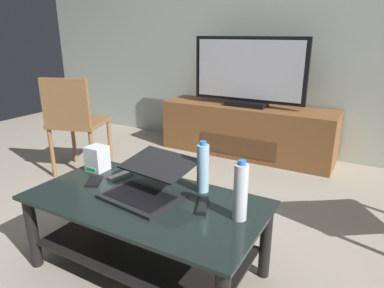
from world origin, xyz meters
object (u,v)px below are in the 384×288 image
laptop (148,183)px  router_box (97,158)px  soundbar_remote (120,175)px  side_chair (75,119)px  water_bottle_far (241,192)px  water_bottle_near (203,168)px  tv_remote (203,206)px  coffee_table (146,222)px  media_cabinet (246,130)px  television (248,73)px  cell_phone (94,181)px

laptop → router_box: (-0.47, 0.12, 0.01)m
laptop → soundbar_remote: laptop is taller
side_chair → water_bottle_far: side_chair is taller
water_bottle_near → tv_remote: water_bottle_near is taller
router_box → water_bottle_near: (0.70, 0.06, 0.06)m
coffee_table → soundbar_remote: (-0.29, 0.15, 0.15)m
media_cabinet → coffee_table: bearing=-84.0°
router_box → laptop: bearing=-14.2°
soundbar_remote → water_bottle_far: bearing=5.1°
router_box → soundbar_remote: router_box is taller
coffee_table → tv_remote: tv_remote is taller
television → router_box: 1.89m
router_box → water_bottle_far: 0.98m
media_cabinet → laptop: (0.20, -1.98, 0.24)m
television → water_bottle_near: bearing=-76.4°
media_cabinet → router_box: router_box is taller
router_box → tv_remote: 0.79m
coffee_table → television: (-0.21, 2.00, 0.56)m
coffee_table → water_bottle_far: water_bottle_far is taller
cell_phone → coffee_table: bearing=-34.8°
router_box → water_bottle_near: water_bottle_near is taller
water_bottle_far → coffee_table: bearing=-173.6°
water_bottle_near → soundbar_remote: 0.53m
coffee_table → soundbar_remote: bearing=152.6°
cell_phone → tv_remote: (0.68, 0.04, 0.01)m
tv_remote → television: bearing=82.5°
side_chair → coffee_table: bearing=-30.0°
water_bottle_far → television: bearing=110.0°
media_cabinet → water_bottle_near: (0.43, -1.80, 0.30)m
coffee_table → media_cabinet: 2.04m
media_cabinet → water_bottle_near: bearing=-76.5°
laptop → router_box: 0.48m
router_box → cell_phone: 0.19m
water_bottle_near → cell_phone: (-0.59, -0.20, -0.13)m
coffee_table → cell_phone: cell_phone is taller
television → tv_remote: bearing=-75.1°
coffee_table → laptop: (-0.01, 0.05, 0.20)m
television → laptop: 2.00m
television → cell_phone: bearing=-94.6°
cell_phone → tv_remote: size_ratio=0.88×
water_bottle_near → water_bottle_far: (0.28, -0.17, 0.00)m
television → water_bottle_near: 1.85m
side_chair → laptop: side_chair is taller
side_chair → laptop: (1.34, -0.73, -0.02)m
side_chair → laptop: 1.53m
coffee_table → tv_remote: bearing=12.1°
side_chair → router_box: side_chair is taller
router_box → coffee_table: bearing=-19.0°
water_bottle_far → soundbar_remote: size_ratio=1.78×
router_box → water_bottle_far: water_bottle_far is taller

